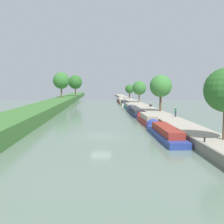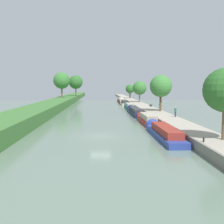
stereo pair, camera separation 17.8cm
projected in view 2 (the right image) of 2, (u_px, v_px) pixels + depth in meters
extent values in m
plane|color=slate|center=(100.00, 136.00, 33.61)|extent=(160.00, 160.00, 0.00)
cube|color=#A89E8E|center=(189.00, 131.00, 34.04)|extent=(3.84, 260.00, 1.00)
cube|color=gray|center=(173.00, 131.00, 33.95)|extent=(0.25, 260.00, 1.05)
cube|color=#283D93|center=(165.00, 135.00, 32.22)|extent=(2.18, 12.50, 0.69)
cube|color=maroon|center=(166.00, 130.00, 31.52)|extent=(1.79, 8.75, 0.79)
cone|color=#283D93|center=(153.00, 126.00, 39.08)|extent=(2.07, 1.31, 2.07)
cube|color=maroon|center=(148.00, 121.00, 44.70)|extent=(2.02, 10.49, 0.75)
cube|color=#B2A893|center=(148.00, 117.00, 44.10)|extent=(1.66, 7.34, 0.85)
cone|color=maroon|center=(142.00, 117.00, 50.52)|extent=(1.92, 1.21, 1.92)
cube|color=#141E42|center=(135.00, 112.00, 58.89)|extent=(2.05, 15.70, 0.79)
cube|color=#333338|center=(136.00, 109.00, 58.04)|extent=(1.68, 10.99, 0.65)
cone|color=#141E42|center=(131.00, 109.00, 67.31)|extent=(1.95, 1.23, 1.95)
cube|color=#195B60|center=(129.00, 107.00, 73.58)|extent=(2.03, 10.24, 0.65)
cube|color=#B2A893|center=(130.00, 105.00, 73.00)|extent=(1.67, 7.17, 0.78)
cone|color=#195B60|center=(127.00, 106.00, 79.28)|extent=(1.93, 1.22, 1.93)
cube|color=beige|center=(125.00, 104.00, 86.13)|extent=(2.14, 9.77, 0.75)
cube|color=#333338|center=(125.00, 102.00, 85.57)|extent=(1.75, 6.84, 0.80)
cone|color=beige|center=(123.00, 103.00, 91.62)|extent=(2.03, 1.28, 2.03)
cube|color=maroon|center=(121.00, 101.00, 99.80)|extent=(1.96, 15.64, 0.76)
cube|color=beige|center=(121.00, 99.00, 98.94)|extent=(1.61, 10.95, 0.84)
cone|color=maroon|center=(120.00, 100.00, 108.16)|extent=(1.86, 1.18, 1.86)
cylinder|color=brown|center=(224.00, 121.00, 26.13)|extent=(0.43, 0.43, 3.65)
cylinder|color=brown|center=(160.00, 102.00, 55.18)|extent=(0.44, 0.44, 3.92)
sphere|color=#3D7F38|center=(161.00, 86.00, 54.87)|extent=(4.50, 4.50, 4.50)
cylinder|color=brown|center=(140.00, 97.00, 85.75)|extent=(0.36, 0.36, 3.25)
sphere|color=#387533|center=(140.00, 88.00, 85.47)|extent=(4.40, 4.40, 4.40)
cylinder|color=#4C3828|center=(130.00, 95.00, 111.87)|extent=(0.50, 0.50, 2.83)
sphere|color=#2D6628|center=(130.00, 89.00, 111.63)|extent=(3.66, 3.66, 3.66)
cylinder|color=brown|center=(62.00, 91.00, 95.28)|extent=(0.51, 0.51, 4.36)
sphere|color=#387533|center=(62.00, 81.00, 94.90)|extent=(5.82, 5.82, 5.82)
cylinder|color=brown|center=(76.00, 91.00, 110.54)|extent=(0.38, 0.38, 4.07)
sphere|color=#2D6628|center=(76.00, 82.00, 110.18)|extent=(5.61, 5.61, 5.61)
cylinder|color=#282D42|center=(175.00, 114.00, 45.40)|extent=(0.26, 0.26, 0.82)
cylinder|color=#286647|center=(175.00, 110.00, 45.33)|extent=(0.34, 0.34, 0.62)
sphere|color=tan|center=(175.00, 108.00, 45.29)|extent=(0.22, 0.22, 0.22)
cylinder|color=black|center=(204.00, 140.00, 25.11)|extent=(0.16, 0.16, 0.45)
cylinder|color=black|center=(124.00, 98.00, 108.53)|extent=(0.16, 0.16, 0.45)
cube|color=#333338|center=(151.00, 106.00, 67.26)|extent=(0.40, 0.08, 0.41)
cube|color=#333338|center=(150.00, 105.00, 68.45)|extent=(0.40, 0.08, 0.41)
cube|color=#38383D|center=(151.00, 105.00, 67.83)|extent=(0.44, 1.50, 0.06)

